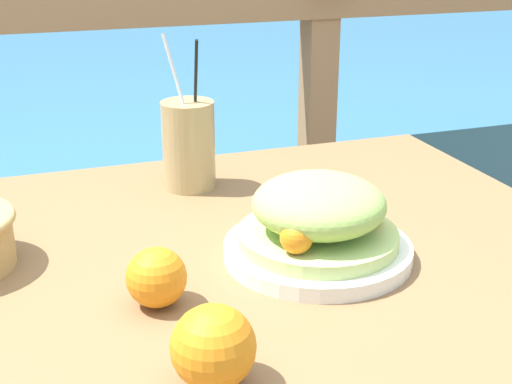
{
  "coord_description": "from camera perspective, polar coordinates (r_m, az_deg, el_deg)",
  "views": [
    {
      "loc": [
        -0.22,
        -0.81,
        1.16
      ],
      "look_at": [
        0.07,
        0.05,
        0.81
      ],
      "focal_mm": 50.0,
      "sensor_mm": 36.0,
      "label": 1
    }
  ],
  "objects": [
    {
      "name": "railing_fence",
      "position": [
        1.58,
        -10.4,
        5.56
      ],
      "size": [
        2.8,
        0.08,
        1.04
      ],
      "color": "#937551",
      "rests_on": "ground_plane"
    },
    {
      "name": "orange_near_glass",
      "position": [
        0.81,
        -7.97,
        -6.77
      ],
      "size": [
        0.07,
        0.07,
        0.07
      ],
      "color": "orange",
      "rests_on": "patio_table"
    },
    {
      "name": "sea_backdrop",
      "position": [
        4.12,
        -15.72,
        7.42
      ],
      "size": [
        12.0,
        4.0,
        0.47
      ],
      "color": "teal",
      "rests_on": "ground_plane"
    },
    {
      "name": "drink_glass",
      "position": [
        1.14,
        -5.41,
        3.79
      ],
      "size": [
        0.08,
        0.08,
        0.25
      ],
      "color": "tan",
      "rests_on": "patio_table"
    },
    {
      "name": "orange_near_basket",
      "position": [
        0.67,
        -3.44,
        -12.27
      ],
      "size": [
        0.08,
        0.08,
        0.08
      ],
      "color": "orange",
      "rests_on": "patio_table"
    },
    {
      "name": "salad_plate",
      "position": [
        0.91,
        4.99,
        -2.54
      ],
      "size": [
        0.24,
        0.24,
        0.11
      ],
      "color": "white",
      "rests_on": "patio_table"
    },
    {
      "name": "patio_table",
      "position": [
        0.99,
        -3.17,
        -10.61
      ],
      "size": [
        1.05,
        0.8,
        0.75
      ],
      "color": "olive",
      "rests_on": "ground_plane"
    }
  ]
}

